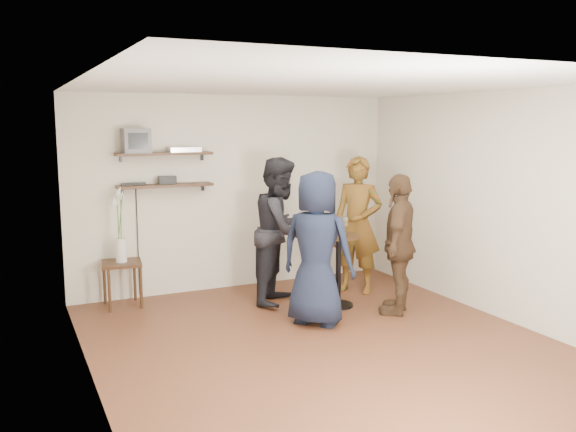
# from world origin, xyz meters

# --- Properties ---
(room) EXTENTS (4.58, 5.08, 2.68)m
(room) POSITION_xyz_m (0.00, 0.00, 1.30)
(room) COLOR #492717
(room) RESTS_ON ground
(shelf_upper) EXTENTS (1.20, 0.25, 0.04)m
(shelf_upper) POSITION_xyz_m (-1.00, 2.38, 1.85)
(shelf_upper) COLOR black
(shelf_upper) RESTS_ON room
(shelf_lower) EXTENTS (1.20, 0.25, 0.04)m
(shelf_lower) POSITION_xyz_m (-1.00, 2.38, 1.45)
(shelf_lower) COLOR black
(shelf_lower) RESTS_ON room
(crt_monitor) EXTENTS (0.32, 0.30, 0.30)m
(crt_monitor) POSITION_xyz_m (-1.35, 2.38, 2.02)
(crt_monitor) COLOR #59595B
(crt_monitor) RESTS_ON shelf_upper
(dvd_deck) EXTENTS (0.40, 0.24, 0.06)m
(dvd_deck) POSITION_xyz_m (-0.75, 2.38, 1.90)
(dvd_deck) COLOR silver
(dvd_deck) RESTS_ON shelf_upper
(radio) EXTENTS (0.22, 0.10, 0.10)m
(radio) POSITION_xyz_m (-0.97, 2.38, 1.52)
(radio) COLOR black
(radio) RESTS_ON shelf_lower
(power_strip) EXTENTS (0.30, 0.05, 0.03)m
(power_strip) POSITION_xyz_m (-1.39, 2.42, 1.48)
(power_strip) COLOR black
(power_strip) RESTS_ON shelf_lower
(side_table) EXTENTS (0.53, 0.53, 0.56)m
(side_table) POSITION_xyz_m (-1.61, 2.20, 0.47)
(side_table) COLOR black
(side_table) RESTS_ON room
(vase_lilies) EXTENTS (0.19, 0.19, 0.94)m
(vase_lilies) POSITION_xyz_m (-1.61, 2.20, 0.85)
(vase_lilies) COLOR silver
(vase_lilies) RESTS_ON side_table
(drinks_table) EXTENTS (0.49, 0.49, 0.90)m
(drinks_table) POSITION_xyz_m (0.79, 1.08, 0.57)
(drinks_table) COLOR black
(drinks_table) RESTS_ON room
(wine_glass_fl) EXTENTS (0.07, 0.07, 0.22)m
(wine_glass_fl) POSITION_xyz_m (0.73, 1.05, 1.04)
(wine_glass_fl) COLOR silver
(wine_glass_fl) RESTS_ON drinks_table
(wine_glass_fr) EXTENTS (0.07, 0.07, 0.22)m
(wine_glass_fr) POSITION_xyz_m (0.85, 1.06, 1.04)
(wine_glass_fr) COLOR silver
(wine_glass_fr) RESTS_ON drinks_table
(wine_glass_bl) EXTENTS (0.07, 0.07, 0.21)m
(wine_glass_bl) POSITION_xyz_m (0.76, 1.13, 1.04)
(wine_glass_bl) COLOR silver
(wine_glass_bl) RESTS_ON drinks_table
(wine_glass_br) EXTENTS (0.07, 0.07, 0.21)m
(wine_glass_br) POSITION_xyz_m (0.82, 1.09, 1.04)
(wine_glass_br) COLOR silver
(wine_glass_br) RESTS_ON drinks_table
(person_plaid) EXTENTS (0.75, 0.78, 1.80)m
(person_plaid) POSITION_xyz_m (1.34, 1.56, 0.90)
(person_plaid) COLOR #A82C13
(person_plaid) RESTS_ON room
(person_dark) EXTENTS (1.10, 1.12, 1.82)m
(person_dark) POSITION_xyz_m (0.23, 1.56, 0.91)
(person_dark) COLOR black
(person_dark) RESTS_ON room
(person_navy) EXTENTS (0.96, 0.99, 1.72)m
(person_navy) POSITION_xyz_m (0.23, 0.61, 0.86)
(person_navy) COLOR black
(person_navy) RESTS_ON room
(person_brown) EXTENTS (0.97, 0.97, 1.65)m
(person_brown) POSITION_xyz_m (1.30, 0.56, 0.83)
(person_brown) COLOR #47301E
(person_brown) RESTS_ON room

